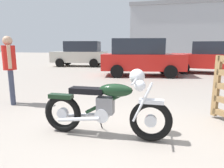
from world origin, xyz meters
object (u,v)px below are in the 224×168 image
object	(u,v)px
white_estate_far	(141,57)
pale_sedan_back	(211,58)
bystander	(10,63)
red_hatchback_near	(81,54)
vintage_motorcycle	(108,106)

from	to	relation	value
white_estate_far	pale_sedan_back	distance (m)	4.00
pale_sedan_back	bystander	bearing A→B (deg)	58.01
bystander	white_estate_far	size ratio (longest dim) A/B	0.40
pale_sedan_back	red_hatchback_near	bearing A→B (deg)	-6.51
bystander	red_hatchback_near	bearing A→B (deg)	-120.34
pale_sedan_back	vintage_motorcycle	bearing A→B (deg)	76.06
vintage_motorcycle	red_hatchback_near	world-z (taller)	red_hatchback_near
white_estate_far	red_hatchback_near	bearing A→B (deg)	131.13
red_hatchback_near	pale_sedan_back	distance (m)	8.54
white_estate_far	red_hatchback_near	xyz separation A→B (m)	(-4.70, 3.84, 0.00)
bystander	red_hatchback_near	world-z (taller)	red_hatchback_near
vintage_motorcycle	pale_sedan_back	world-z (taller)	pale_sedan_back
vintage_motorcycle	white_estate_far	bearing A→B (deg)	91.65
vintage_motorcycle	white_estate_far	xyz separation A→B (m)	(-0.17, 6.92, 0.43)
bystander	white_estate_far	xyz separation A→B (m)	(2.60, 5.73, -0.10)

